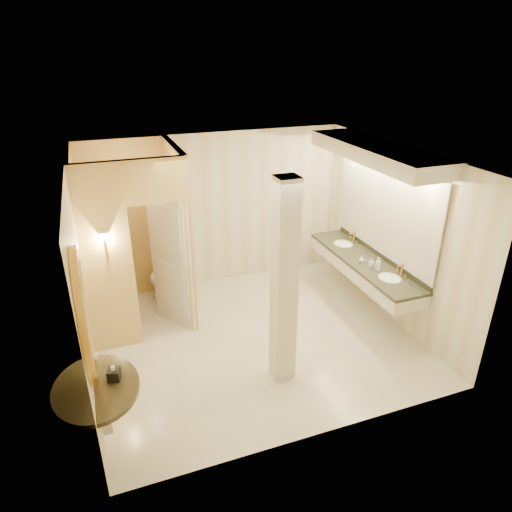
{
  "coord_description": "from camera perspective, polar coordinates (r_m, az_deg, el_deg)",
  "views": [
    {
      "loc": [
        -1.96,
        -5.34,
        4.01
      ],
      "look_at": [
        0.08,
        0.2,
        1.25
      ],
      "focal_mm": 32.0,
      "sensor_mm": 36.0,
      "label": 1
    }
  ],
  "objects": [
    {
      "name": "soap_bottle_c",
      "position": [
        7.15,
        15.02,
        -0.94
      ],
      "size": [
        0.09,
        0.09,
        0.21
      ],
      "primitive_type": "imported",
      "rotation": [
        0.0,
        0.0,
        0.08
      ],
      "color": "#C6B28C",
      "rests_on": "vanity"
    },
    {
      "name": "pillar",
      "position": [
        5.55,
        3.55,
        -3.66
      ],
      "size": [
        0.27,
        0.27,
        2.7
      ],
      "primitive_type": "cube",
      "color": "beige",
      "rests_on": "floor"
    },
    {
      "name": "vanity",
      "position": [
        7.23,
        14.22,
        5.04
      ],
      "size": [
        0.75,
        2.69,
        2.09
      ],
      "color": "beige",
      "rests_on": "floor"
    },
    {
      "name": "tissue_box",
      "position": [
        5.03,
        -17.33,
        -13.96
      ],
      "size": [
        0.15,
        0.15,
        0.12
      ],
      "primitive_type": "cube",
      "rotation": [
        0.0,
        0.0,
        -0.28
      ],
      "color": "black",
      "rests_on": "console_shelf"
    },
    {
      "name": "wall_front",
      "position": [
        4.7,
        8.5,
        -9.77
      ],
      "size": [
        4.5,
        0.02,
        2.7
      ],
      "primitive_type": "cube",
      "color": "beige",
      "rests_on": "floor"
    },
    {
      "name": "wall_right",
      "position": [
        7.3,
        16.79,
        2.57
      ],
      "size": [
        0.02,
        4.0,
        2.7
      ],
      "primitive_type": "cube",
      "color": "beige",
      "rests_on": "floor"
    },
    {
      "name": "soap_bottle_a",
      "position": [
        7.24,
        14.21,
        -0.84
      ],
      "size": [
        0.06,
        0.07,
        0.14
      ],
      "primitive_type": "imported",
      "rotation": [
        0.0,
        0.0,
        -0.06
      ],
      "color": "beige",
      "rests_on": "vanity"
    },
    {
      "name": "wall_left",
      "position": [
        5.97,
        -20.8,
        -3.17
      ],
      "size": [
        0.02,
        4.0,
        2.7
      ],
      "primitive_type": "cube",
      "color": "beige",
      "rests_on": "floor"
    },
    {
      "name": "wall_sconce",
      "position": [
        6.2,
        -18.44,
        2.16
      ],
      "size": [
        0.14,
        0.14,
        0.42
      ],
      "color": "#BD913C",
      "rests_on": "toilet_closet"
    },
    {
      "name": "toilet",
      "position": [
        7.79,
        -11.54,
        -3.28
      ],
      "size": [
        0.56,
        0.81,
        0.76
      ],
      "primitive_type": "imported",
      "rotation": [
        0.0,
        0.0,
        3.33
      ],
      "color": "white",
      "rests_on": "floor"
    },
    {
      "name": "soap_bottle_b",
      "position": [
        7.36,
        13.05,
        -0.4
      ],
      "size": [
        0.08,
        0.08,
        0.1
      ],
      "primitive_type": "imported",
      "rotation": [
        0.0,
        0.0,
        0.01
      ],
      "color": "silver",
      "rests_on": "vanity"
    },
    {
      "name": "console_shelf",
      "position": [
        4.76,
        -20.0,
        -10.69
      ],
      "size": [
        1.07,
        1.07,
        1.99
      ],
      "color": "black",
      "rests_on": "floor"
    },
    {
      "name": "wall_back",
      "position": [
        8.05,
        -4.98,
        5.66
      ],
      "size": [
        4.5,
        0.02,
        2.7
      ],
      "primitive_type": "cube",
      "color": "beige",
      "rests_on": "floor"
    },
    {
      "name": "floor",
      "position": [
        6.96,
        -0.05,
        -10.14
      ],
      "size": [
        4.5,
        4.5,
        0.0
      ],
      "primitive_type": "plane",
      "color": "silver",
      "rests_on": "ground"
    },
    {
      "name": "toilet_closet",
      "position": [
        6.88,
        -11.75,
        2.07
      ],
      "size": [
        1.5,
        1.55,
        2.7
      ],
      "color": "#F1CA7E",
      "rests_on": "floor"
    },
    {
      "name": "ceiling",
      "position": [
        5.84,
        -0.06,
        12.08
      ],
      "size": [
        4.5,
        4.5,
        0.0
      ],
      "primitive_type": "plane",
      "rotation": [
        3.14,
        0.0,
        0.0
      ],
      "color": "white",
      "rests_on": "wall_back"
    }
  ]
}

